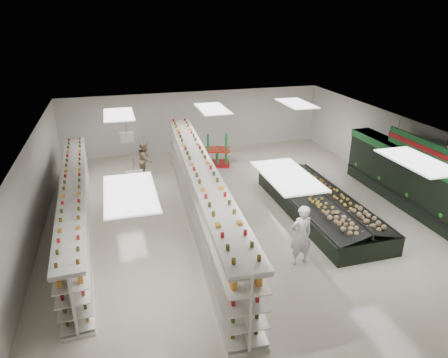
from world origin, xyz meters
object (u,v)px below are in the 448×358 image
object	(u,v)px
gondola_left	(76,209)
gondola_center	(201,196)
soda_endcap	(217,151)
shopper_background	(145,159)
produce_island	(319,203)
shopper_main	(301,235)

from	to	relation	value
gondola_left	gondola_center	size ratio (longest dim) A/B	0.83
gondola_left	soda_endcap	world-z (taller)	gondola_left
gondola_center	soda_endcap	size ratio (longest dim) A/B	8.19
soda_endcap	shopper_background	size ratio (longest dim) A/B	0.91
produce_island	shopper_main	world-z (taller)	shopper_main
gondola_left	soda_endcap	xyz separation A→B (m)	(6.27, 4.89, -0.08)
gondola_center	produce_island	bearing A→B (deg)	-5.22
produce_island	shopper_main	size ratio (longest dim) A/B	3.43
gondola_center	produce_island	xyz separation A→B (m)	(4.39, -0.63, -0.57)
soda_endcap	produce_island	bearing A→B (deg)	-68.30
soda_endcap	shopper_main	distance (m)	8.74
soda_endcap	shopper_main	bearing A→B (deg)	-88.10
produce_island	soda_endcap	distance (m)	6.44
gondola_center	shopper_background	distance (m)	5.07
gondola_left	gondola_center	distance (m)	4.29
gondola_left	gondola_center	world-z (taller)	gondola_center
gondola_center	soda_endcap	world-z (taller)	gondola_center
gondola_left	shopper_background	xyz separation A→B (m)	(2.74, 4.37, 0.02)
gondola_center	shopper_background	bearing A→B (deg)	110.45
shopper_background	gondola_left	bearing A→B (deg)	162.81
gondola_left	produce_island	xyz separation A→B (m)	(8.65, -1.09, -0.39)
produce_island	shopper_background	xyz separation A→B (m)	(-5.91, 5.46, 0.41)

